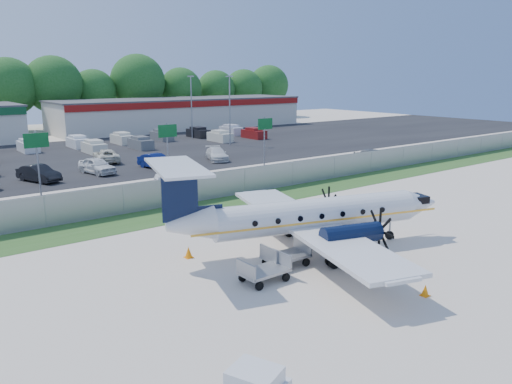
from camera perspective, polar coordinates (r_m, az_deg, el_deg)
ground at (r=25.98m, az=8.11°, el=-7.35°), size 170.00×170.00×0.00m
grass_verge at (r=35.02m, az=-5.96°, el=-1.88°), size 170.00×4.00×0.02m
access_road at (r=41.00m, az=-11.07°, el=0.16°), size 170.00×8.00×0.02m
parking_lot at (r=60.27m, az=-20.02°, el=3.72°), size 170.00×32.00×0.02m
perimeter_fence at (r=36.46m, az=-7.64°, el=0.28°), size 120.00×0.06×1.99m
building_east at (r=90.36m, az=-8.51°, el=8.91°), size 44.40×12.40×5.24m
sign_left at (r=41.34m, az=-23.76°, el=4.48°), size 1.80×0.26×5.00m
sign_mid at (r=45.15m, az=-10.07°, el=6.03°), size 1.80×0.26×5.00m
sign_right at (r=51.09m, az=1.02°, el=7.03°), size 1.80×0.26×5.00m
light_pole_ne at (r=66.64m, az=-3.02°, el=9.83°), size 0.90×0.35×9.09m
light_pole_se at (r=75.10m, az=-7.40°, el=10.11°), size 0.90×0.35×9.09m
tree_line at (r=93.07m, az=-26.43°, el=6.19°), size 112.00×6.00×14.00m
aircraft at (r=26.25m, az=6.24°, el=-2.65°), size 16.35×15.96×5.00m
baggage_cart_near at (r=22.61m, az=0.95°, el=-8.94°), size 2.22×1.38×1.15m
baggage_cart_far at (r=24.43m, az=3.44°, el=-7.23°), size 2.26×1.42×1.16m
cone_port_wing at (r=22.50m, az=18.77°, el=-10.61°), size 0.35×0.35×0.50m
cone_starboard_wing at (r=25.77m, az=-7.72°, el=-6.86°), size 0.41×0.41×0.58m
road_car_mid at (r=44.09m, az=-8.94°, el=1.14°), size 4.03×1.90×1.28m
road_car_east at (r=54.30m, az=12.98°, el=3.21°), size 5.77×3.85×1.55m
parked_car_b at (r=47.63m, az=-23.50°, el=1.09°), size 3.04×4.72×1.47m
parked_car_c at (r=49.61m, az=-17.66°, el=2.01°), size 2.64×4.78×1.54m
parked_car_d at (r=50.92m, az=-11.27°, el=2.65°), size 2.41×4.67×1.47m
parked_car_e at (r=55.06m, az=-4.50°, el=3.64°), size 3.56×5.13×1.38m
parked_car_g at (r=55.95m, az=-16.70°, el=3.27°), size 3.47×5.51×1.42m
far_parking_rows at (r=65.02m, az=-21.36°, el=4.23°), size 56.00×10.00×1.60m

